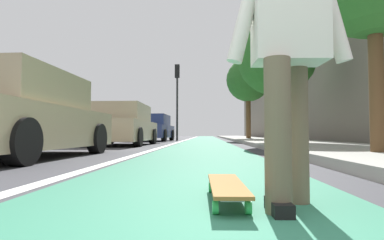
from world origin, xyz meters
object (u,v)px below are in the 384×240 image
(skater_person, at_px, (288,43))
(parked_car_mid, at_px, (122,126))
(street_tree_far, at_px, (248,80))
(parked_car_far, at_px, (153,128))
(street_tree_mid, at_px, (276,57))
(traffic_light, at_px, (177,88))
(skateboard, at_px, (227,186))
(parked_car_near, at_px, (20,117))

(skater_person, bearing_deg, parked_car_mid, 20.66)
(parked_car_mid, distance_m, street_tree_far, 10.94)
(parked_car_far, distance_m, street_tree_mid, 8.62)
(street_tree_far, bearing_deg, parked_car_mid, 146.94)
(skater_person, relative_size, parked_car_mid, 0.38)
(parked_car_far, xyz_separation_m, traffic_light, (0.99, -1.29, 2.45))
(street_tree_far, bearing_deg, skateboard, 171.99)
(skateboard, relative_size, parked_car_mid, 0.19)
(skateboard, bearing_deg, traffic_light, 6.48)
(street_tree_mid, bearing_deg, skater_person, 167.74)
(skateboard, relative_size, parked_car_near, 0.20)
(parked_car_far, bearing_deg, skateboard, -168.56)
(street_tree_far, bearing_deg, street_tree_mid, -180.00)
(skater_person, distance_m, parked_car_far, 16.35)
(parked_car_far, bearing_deg, street_tree_far, -69.13)
(traffic_light, bearing_deg, parked_car_near, 174.11)
(skateboard, bearing_deg, street_tree_mid, -14.32)
(parked_car_far, bearing_deg, parked_car_mid, -179.87)
(street_tree_mid, bearing_deg, parked_car_far, 44.24)
(skater_person, relative_size, parked_car_near, 0.39)
(parked_car_near, xyz_separation_m, street_tree_far, (14.76, -5.84, 3.13))
(parked_car_near, distance_m, traffic_light, 13.86)
(parked_car_near, bearing_deg, street_tree_mid, -41.14)
(parked_car_mid, distance_m, traffic_light, 8.08)
(parked_car_near, distance_m, street_tree_mid, 9.26)
(parked_car_far, distance_m, street_tree_far, 6.88)
(traffic_light, bearing_deg, street_tree_mid, -147.16)
(skateboard, distance_m, traffic_light, 17.19)
(traffic_light, bearing_deg, skateboard, -173.52)
(parked_car_mid, height_order, street_tree_mid, street_tree_mid)
(parked_car_near, bearing_deg, skateboard, -134.39)
(skater_person, bearing_deg, street_tree_far, -6.87)
(street_tree_mid, bearing_deg, skateboard, 165.68)
(parked_car_mid, bearing_deg, traffic_light, -9.55)
(parked_car_far, bearing_deg, parked_car_near, 179.51)
(skater_person, relative_size, street_tree_mid, 0.34)
(skateboard, height_order, skater_person, skater_person)
(parked_car_near, relative_size, parked_car_far, 0.97)
(street_tree_far, bearing_deg, skater_person, 173.13)
(skater_person, bearing_deg, parked_car_near, 47.16)
(parked_car_mid, xyz_separation_m, street_tree_mid, (0.71, -5.72, 2.62))
(parked_car_mid, xyz_separation_m, street_tree_far, (8.79, -5.72, 3.13))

